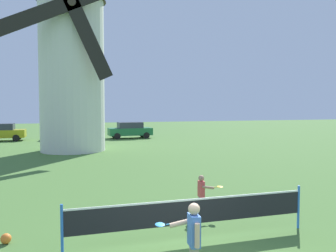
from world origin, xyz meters
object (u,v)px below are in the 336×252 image
parked_car_silver (71,131)px  parked_car_green (130,130)px  stray_ball (6,239)px  parked_car_mustard (0,132)px  player_near (193,237)px  windmill (72,56)px  tennis_net (193,212)px  player_far (202,192)px

parked_car_silver → parked_car_green: same height
parked_car_silver → stray_ball: bearing=-93.9°
parked_car_mustard → parked_car_green: 11.73m
player_near → stray_ball: (-3.50, 2.74, -0.68)m
windmill → parked_car_green: bearing=55.8°
tennis_net → stray_ball: 4.30m
player_near → parked_car_mustard: size_ratio=0.33×
windmill → tennis_net: size_ratio=2.44×
parked_car_silver → parked_car_mustard: bearing=178.1°
player_near → parked_car_silver: bearing=93.7°
windmill → stray_ball: (-1.77, -16.39, -6.45)m
windmill → player_far: (3.31, -15.72, -5.92)m
parked_car_mustard → parked_car_green: bearing=-3.3°
player_far → parked_car_mustard: 26.27m
tennis_net → stray_ball: (-4.14, 1.04, -0.57)m
tennis_net → parked_car_mustard: parked_car_mustard is taller
player_far → parked_car_green: (2.18, 23.80, 0.16)m
windmill → parked_car_mustard: bearing=125.4°
parked_car_silver → player_near: bearing=-86.3°
stray_ball → parked_car_green: size_ratio=0.06×
player_near → parked_car_green: (3.76, 27.21, 0.01)m
windmill → stray_ball: bearing=-96.2°
windmill → player_near: (1.73, -19.14, -5.77)m
tennis_net → parked_car_mustard: size_ratio=1.36×
player_far → parked_car_mustard: (-9.53, 24.48, 0.16)m
tennis_net → parked_car_green: (3.12, 25.51, 0.12)m
tennis_net → parked_car_mustard: 27.57m
windmill → tennis_net: windmill is taller
player_near → player_far: bearing=65.2°
parked_car_mustard → parked_car_green: size_ratio=1.02×
windmill → player_far: bearing=-78.1°
player_far → stray_ball: bearing=-172.4°
tennis_net → player_near: size_ratio=4.14×
windmill → tennis_net: 18.55m
tennis_net → player_far: player_far is taller
stray_ball → parked_car_silver: 25.01m
player_far → parked_car_silver: parked_car_silver is taller
windmill → player_near: size_ratio=10.12×
tennis_net → player_near: player_near is taller
parked_car_mustard → windmill: bearing=-54.6°
player_near → player_far: player_near is taller
stray_ball → parked_car_silver: (1.69, 24.95, 0.69)m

